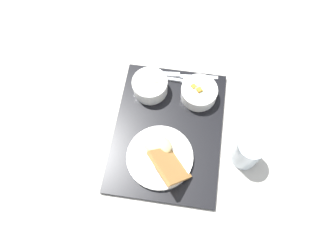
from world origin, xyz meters
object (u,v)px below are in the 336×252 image
object	(u,v)px
plate_main	(162,156)
knife	(174,75)
spoon	(179,80)
glass_water	(247,153)
bowl_salad	(199,92)
bowl_soup	(150,85)

from	to	relation	value
plate_main	knife	world-z (taller)	plate_main
spoon	glass_water	distance (m)	0.32
bowl_salad	bowl_soup	xyz separation A→B (m)	(0.02, -0.15, 0.00)
bowl_soup	knife	world-z (taller)	bowl_soup
plate_main	spoon	size ratio (longest dim) A/B	1.35
glass_water	plate_main	bearing A→B (deg)	-73.68
glass_water	knife	bearing A→B (deg)	-128.61
knife	bowl_soup	bearing A→B (deg)	-142.70
plate_main	glass_water	world-z (taller)	glass_water
bowl_salad	bowl_soup	world-z (taller)	bowl_soup
plate_main	knife	size ratio (longest dim) A/B	0.95
glass_water	spoon	bearing A→B (deg)	-128.74
bowl_salad	glass_water	size ratio (longest dim) A/B	1.03
glass_water	bowl_soup	bearing A→B (deg)	-113.53
bowl_salad	plate_main	size ratio (longest dim) A/B	0.58
knife	spoon	world-z (taller)	knife
bowl_soup	glass_water	world-z (taller)	glass_water
bowl_soup	plate_main	distance (m)	0.23
bowl_soup	spoon	size ratio (longest dim) A/B	0.77
plate_main	spoon	distance (m)	0.27
knife	spoon	distance (m)	0.02
bowl_salad	glass_water	bearing A→B (deg)	47.41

